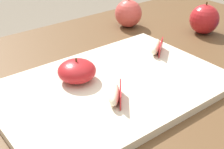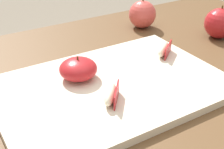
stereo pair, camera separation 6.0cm
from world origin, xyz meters
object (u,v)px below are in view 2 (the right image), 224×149
Objects in this scene: whole_apple_crimson at (220,23)px; apple_wedge_right at (164,49)px; apple_wedge_back at (111,94)px; cutting_board at (112,87)px; whole_apple_pink_lady at (142,14)px; apple_half_skin_up at (78,69)px.

apple_wedge_right is at bearing -171.40° from whole_apple_crimson.
whole_apple_crimson reaches higher than apple_wedge_back.
whole_apple_pink_lady is at bearing 44.59° from cutting_board.
whole_apple_pink_lady reaches higher than apple_wedge_right.
apple_half_skin_up is at bearing 131.66° from cutting_board.
apple_half_skin_up is 0.36m from whole_apple_pink_lady.
whole_apple_crimson is at bearing 3.72° from apple_half_skin_up.
apple_half_skin_up is 0.88× the size of whole_apple_pink_lady.
apple_wedge_right is at bearing 25.92° from apple_wedge_back.
whole_apple_pink_lady is (0.28, 0.30, 0.01)m from apple_wedge_back.
whole_apple_pink_lady reaches higher than cutting_board.
cutting_board is at bearing 56.54° from apple_wedge_back.
whole_apple_crimson is 1.02× the size of whole_apple_pink_lady.
apple_wedge_right is 1.00× the size of apple_wedge_back.
whole_apple_crimson is (0.43, 0.03, 0.00)m from apple_half_skin_up.
apple_wedge_right and apple_wedge_back have the same top height.
apple_half_skin_up is at bearing 178.73° from apple_wedge_right.
apple_half_skin_up is at bearing -176.28° from whole_apple_crimson.
apple_wedge_back is at bearing -82.11° from apple_half_skin_up.
cutting_board is at bearing -168.15° from whole_apple_crimson.
apple_wedge_back is 0.43m from whole_apple_crimson.
apple_wedge_back is (-0.03, -0.05, 0.02)m from cutting_board.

